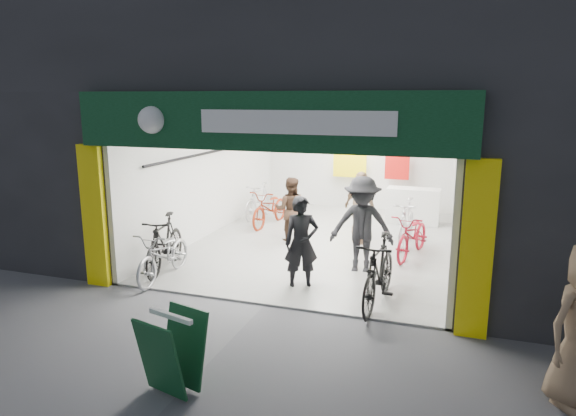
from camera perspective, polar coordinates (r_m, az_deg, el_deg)
The scene contains 14 objects.
ground at distance 8.72m, azimuth -2.70°, elevation -10.80°, with size 60.00×60.00×0.00m, color #56565B.
building at distance 12.65m, azimuth 9.77°, elevation 16.17°, with size 17.00×10.27×8.00m.
bike_left_front at distance 10.04m, azimuth -13.59°, elevation -5.05°, with size 0.65×1.85×0.97m, color #A3A3A8.
bike_left_midfront at distance 10.47m, azimuth -13.55°, elevation -3.86°, with size 0.54×1.90×1.14m, color black.
bike_left_midback at distance 13.72m, azimuth -1.99°, elevation 0.01°, with size 0.67×1.92×1.01m, color maroon.
bike_left_back at distance 14.61m, azimuth -3.12°, elevation 0.77°, with size 0.48×1.69×1.02m, color silver.
bike_right_front at distance 8.62m, azimuth 10.05°, elevation -7.02°, with size 0.56×1.99×1.19m, color black.
bike_right_mid at distance 11.39m, azimuth 13.72°, elevation -2.97°, with size 0.65×1.87×0.98m, color maroon.
bike_right_back at distance 12.25m, azimuth 13.04°, elevation -1.60°, with size 0.51×1.82×1.09m, color silver.
customer_a at distance 9.23m, azimuth 1.50°, elevation -3.89°, with size 0.62×0.41×1.70m, color black.
customer_b at distance 12.22m, azimuth 0.28°, elevation -0.18°, with size 0.76×0.59×1.56m, color #372419.
customer_c at distance 10.11m, azimuth 8.21°, elevation -1.92°, with size 1.24×0.71×1.92m, color black.
customer_d at distance 12.03m, azimuth 8.06°, elevation -0.07°, with size 1.02×0.42×1.74m, color #8F6F53.
sandwich_board at distance 6.33m, azimuth -12.73°, elevation -15.23°, with size 0.75×0.76×0.95m.
Camera 1 is at (2.96, -7.46, 3.42)m, focal length 32.00 mm.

